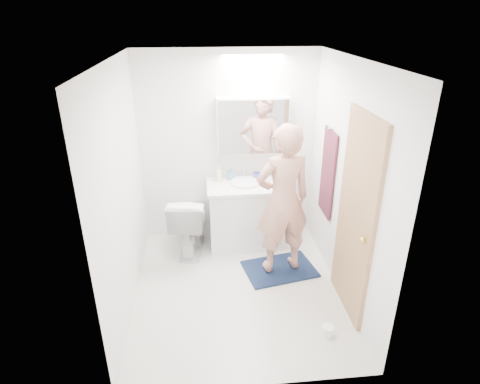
{
  "coord_description": "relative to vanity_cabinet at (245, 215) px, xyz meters",
  "views": [
    {
      "loc": [
        -0.33,
        -3.52,
        2.78
      ],
      "look_at": [
        0.05,
        0.25,
        1.05
      ],
      "focal_mm": 29.9,
      "sensor_mm": 36.0,
      "label": 1
    }
  ],
  "objects": [
    {
      "name": "mirror_panel",
      "position": [
        0.11,
        0.13,
        1.11
      ],
      "size": [
        0.84,
        0.01,
        0.66
      ],
      "primitive_type": "cube",
      "color": "silver",
      "rests_on": "medicine_cabinet"
    },
    {
      "name": "faucet",
      "position": [
        0.0,
        0.22,
        0.51
      ],
      "size": [
        0.02,
        0.02,
        0.16
      ],
      "primitive_type": "cylinder",
      "color": "silver",
      "rests_on": "countertop"
    },
    {
      "name": "wall_left",
      "position": [
        -1.29,
        -0.96,
        0.81
      ],
      "size": [
        0.0,
        2.5,
        2.5
      ],
      "primitive_type": "plane",
      "rotation": [
        1.57,
        0.0,
        1.57
      ],
      "color": "white",
      "rests_on": "floor"
    },
    {
      "name": "wall_back",
      "position": [
        -0.19,
        0.29,
        0.81
      ],
      "size": [
        2.5,
        0.0,
        2.5
      ],
      "primitive_type": "plane",
      "rotation": [
        1.57,
        0.0,
        0.0
      ],
      "color": "white",
      "rests_on": "floor"
    },
    {
      "name": "medicine_cabinet",
      "position": [
        0.11,
        0.21,
        1.11
      ],
      "size": [
        0.88,
        0.14,
        0.7
      ],
      "primitive_type": "cube",
      "color": "white",
      "rests_on": "wall_back"
    },
    {
      "name": "towel_hook",
      "position": [
        0.88,
        -0.41,
        1.23
      ],
      "size": [
        0.07,
        0.02,
        0.02
      ],
      "primitive_type": "cylinder",
      "rotation": [
        0.0,
        1.57,
        0.0
      ],
      "color": "silver",
      "rests_on": "wall_right"
    },
    {
      "name": "toilet_paper_roll",
      "position": [
        0.58,
        -1.73,
        -0.34
      ],
      "size": [
        0.11,
        0.11,
        0.1
      ],
      "primitive_type": "cylinder",
      "color": "white",
      "rests_on": "floor"
    },
    {
      "name": "door_knob",
      "position": [
        0.85,
        -1.61,
        0.56
      ],
      "size": [
        0.06,
        0.06,
        0.06
      ],
      "primitive_type": "sphere",
      "color": "gold",
      "rests_on": "door"
    },
    {
      "name": "towel",
      "position": [
        0.89,
        -0.41,
        0.71
      ],
      "size": [
        0.02,
        0.42,
        1.0
      ],
      "primitive_type": "cube",
      "color": "#111D37",
      "rests_on": "wall_right"
    },
    {
      "name": "sink_basin",
      "position": [
        0.0,
        0.03,
        0.45
      ],
      "size": [
        0.36,
        0.36,
        0.03
      ],
      "primitive_type": "cylinder",
      "color": "white",
      "rests_on": "countertop"
    },
    {
      "name": "wall_front",
      "position": [
        -0.19,
        -2.21,
        0.81
      ],
      "size": [
        2.5,
        0.0,
        2.5
      ],
      "primitive_type": "plane",
      "rotation": [
        -1.57,
        0.0,
        0.0
      ],
      "color": "white",
      "rests_on": "floor"
    },
    {
      "name": "toilet",
      "position": [
        -0.71,
        -0.12,
        -0.0
      ],
      "size": [
        0.53,
        0.81,
        0.78
      ],
      "primitive_type": "imported",
      "rotation": [
        0.0,
        0.0,
        3.01
      ],
      "color": "white",
      "rests_on": "floor"
    },
    {
      "name": "door",
      "position": [
        0.89,
        -1.31,
        0.61
      ],
      "size": [
        0.04,
        0.8,
        2.0
      ],
      "primitive_type": "cube",
      "color": "tan",
      "rests_on": "wall_right"
    },
    {
      "name": "soap_bottle_b",
      "position": [
        -0.16,
        0.18,
        0.51
      ],
      "size": [
        0.1,
        0.1,
        0.16
      ],
      "primitive_type": "imported",
      "rotation": [
        0.0,
        0.0,
        -0.81
      ],
      "color": "#5999BF",
      "rests_on": "countertop"
    },
    {
      "name": "floor",
      "position": [
        -0.19,
        -0.96,
        -0.39
      ],
      "size": [
        2.5,
        2.5,
        0.0
      ],
      "primitive_type": "plane",
      "color": "silver",
      "rests_on": "ground"
    },
    {
      "name": "wall_right",
      "position": [
        0.91,
        -0.96,
        0.81
      ],
      "size": [
        0.0,
        2.5,
        2.5
      ],
      "primitive_type": "plane",
      "rotation": [
        1.57,
        0.0,
        -1.57
      ],
      "color": "white",
      "rests_on": "floor"
    },
    {
      "name": "person",
      "position": [
        0.33,
        -0.67,
        0.51
      ],
      "size": [
        0.69,
        0.53,
        1.71
      ],
      "primitive_type": "imported",
      "rotation": [
        0.0,
        0.0,
        3.34
      ],
      "color": "tan",
      "rests_on": "bath_rug"
    },
    {
      "name": "soap_bottle_a",
      "position": [
        -0.32,
        0.15,
        0.53
      ],
      "size": [
        0.1,
        0.1,
        0.2
      ],
      "primitive_type": "imported",
      "rotation": [
        0.0,
        0.0,
        0.32
      ],
      "color": "#E8E997",
      "rests_on": "countertop"
    },
    {
      "name": "toothbrush_cup",
      "position": [
        0.16,
        0.16,
        0.48
      ],
      "size": [
        0.11,
        0.11,
        0.09
      ],
      "primitive_type": "imported",
      "rotation": [
        0.0,
        0.0,
        0.19
      ],
      "color": "#3B45B1",
      "rests_on": "countertop"
    },
    {
      "name": "bath_rug",
      "position": [
        0.33,
        -0.67,
        -0.38
      ],
      "size": [
        0.89,
        0.7,
        0.02
      ],
      "primitive_type": "cube",
      "rotation": [
        0.0,
        0.0,
        0.2
      ],
      "color": "#121F38",
      "rests_on": "floor"
    },
    {
      "name": "ceiling",
      "position": [
        -0.19,
        -0.96,
        2.01
      ],
      "size": [
        2.5,
        2.5,
        0.0
      ],
      "primitive_type": "plane",
      "rotation": [
        3.14,
        0.0,
        0.0
      ],
      "color": "white",
      "rests_on": "floor"
    },
    {
      "name": "countertop",
      "position": [
        0.0,
        -0.0,
        0.41
      ],
      "size": [
        0.95,
        0.58,
        0.04
      ],
      "primitive_type": "cube",
      "color": "white",
      "rests_on": "vanity_cabinet"
    },
    {
      "name": "vanity_cabinet",
      "position": [
        0.0,
        0.0,
        0.0
      ],
      "size": [
        0.9,
        0.55,
        0.78
      ],
      "primitive_type": "cube",
      "color": "white",
      "rests_on": "floor"
    }
  ]
}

